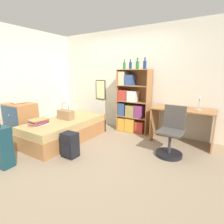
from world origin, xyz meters
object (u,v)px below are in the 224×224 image
at_px(book_stack_on_bed, 39,122).
at_px(magazine_pile_on_dresser, 19,102).
at_px(bottle_blue, 145,65).
at_px(handbag, 66,114).
at_px(bottle_clear, 137,65).
at_px(bottle_brown, 130,65).
at_px(desk, 182,119).
at_px(backpack, 70,145).
at_px(dresser, 21,121).
at_px(bookcase, 131,106).
at_px(bottle_green, 124,66).
at_px(bed, 66,130).
at_px(desk_chair, 171,140).
at_px(desk_lamp, 201,99).

distance_m(book_stack_on_bed, magazine_pile_on_dresser, 0.89).
bearing_deg(bottle_blue, book_stack_on_bed, -128.31).
distance_m(handbag, bottle_clear, 2.05).
height_order(bottle_brown, desk, bottle_brown).
bearing_deg(backpack, dresser, 177.60).
distance_m(book_stack_on_bed, bookcase, 2.21).
height_order(bottle_green, bottle_clear, bottle_clear).
relative_size(bed, book_stack_on_bed, 4.80).
bearing_deg(backpack, bottle_blue, 70.90).
distance_m(bed, bottle_green, 2.11).
xyz_separation_m(dresser, bookcase, (1.89, 1.82, 0.26)).
bearing_deg(backpack, bookcase, 80.94).
bearing_deg(bottle_clear, magazine_pile_on_dresser, -139.45).
height_order(bookcase, desk_chair, bookcase).
height_order(dresser, bookcase, bookcase).
bearing_deg(desk_chair, backpack, -145.71).
height_order(handbag, bookcase, bookcase).
relative_size(handbag, desk_lamp, 1.12).
distance_m(bed, bottle_clear, 2.27).
distance_m(desk_lamp, desk_chair, 1.05).
distance_m(bottle_brown, desk_chair, 2.05).
xyz_separation_m(dresser, backpack, (1.59, -0.07, -0.19)).
relative_size(book_stack_on_bed, backpack, 0.87).
distance_m(magazine_pile_on_dresser, bottle_clear, 2.88).
xyz_separation_m(book_stack_on_bed, bottle_brown, (1.10, 1.89, 1.15)).
height_order(bed, bottle_brown, bottle_brown).
bearing_deg(bookcase, bed, -127.16).
bearing_deg(bottle_clear, bookcase, -179.64).
relative_size(handbag, magazine_pile_on_dresser, 1.25).
bearing_deg(bottle_clear, dresser, -138.21).
xyz_separation_m(bookcase, bottle_green, (-0.22, 0.01, 1.00)).
distance_m(bed, book_stack_on_bed, 0.67).
distance_m(bottle_blue, desk_chair, 1.84).
relative_size(bed, desk_chair, 2.06).
bearing_deg(bottle_brown, bottle_blue, -2.79).
bearing_deg(handbag, magazine_pile_on_dresser, -151.19).
xyz_separation_m(bottle_blue, desk_lamp, (1.26, -0.12, -0.69)).
bearing_deg(dresser, backpack, -2.40).
height_order(bottle_brown, desk_lamp, bottle_brown).
distance_m(bed, backpack, 0.90).
bearing_deg(bottle_blue, bottle_brown, 177.21).
distance_m(bed, dresser, 1.05).
xyz_separation_m(desk_chair, backpack, (-1.53, -1.04, -0.07)).
relative_size(magazine_pile_on_dresser, desk_chair, 0.34).
bearing_deg(backpack, desk_lamp, 42.47).
bearing_deg(desk_lamp, desk_chair, -117.98).
xyz_separation_m(handbag, desk_lamp, (2.62, 1.13, 0.41)).
bearing_deg(bottle_brown, dresser, -135.74).
height_order(bookcase, bottle_clear, bottle_clear).
height_order(bottle_clear, desk_chair, bottle_clear).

